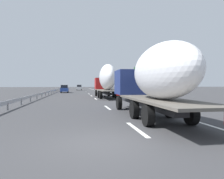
{
  "coord_description": "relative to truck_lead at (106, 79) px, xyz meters",
  "views": [
    {
      "loc": [
        -7.02,
        0.81,
        1.97
      ],
      "look_at": [
        22.98,
        -4.22,
        1.26
      ],
      "focal_mm": 34.18,
      "sensor_mm": 36.0,
      "label": 1
    }
  ],
  "objects": [
    {
      "name": "lane_stripe_4",
      "position": [
        13.72,
        1.8,
        -2.71
      ],
      "size": [
        3.2,
        0.2,
        0.01
      ],
      "primitive_type": "cube",
      "color": "white",
      "rests_on": "ground_plane"
    },
    {
      "name": "guardrail_median",
      "position": [
        18.71,
        9.6,
        -2.14
      ],
      "size": [
        94.0,
        0.1,
        0.76
      ],
      "color": "#9EA0A5",
      "rests_on": "ground_plane"
    },
    {
      "name": "lane_stripe_6",
      "position": [
        27.16,
        1.8,
        -2.71
      ],
      "size": [
        3.2,
        0.2,
        0.01
      ],
      "primitive_type": "cube",
      "color": "white",
      "rests_on": "ground_plane"
    },
    {
      "name": "tree_2",
      "position": [
        18.25,
        -9.42,
        1.22
      ],
      "size": [
        3.04,
        3.04,
        6.43
      ],
      "color": "#472D19",
      "rests_on": "ground_plane"
    },
    {
      "name": "ground_plane",
      "position": [
        15.71,
        3.6,
        -2.72
      ],
      "size": [
        260.0,
        260.0,
        0.0
      ],
      "primitive_type": "plane",
      "color": "#38383A"
    },
    {
      "name": "car_white_van",
      "position": [
        43.88,
        3.44,
        -1.77
      ],
      "size": [
        4.39,
        1.77,
        1.88
      ],
      "color": "white",
      "rests_on": "ground_plane"
    },
    {
      "name": "lane_stripe_5",
      "position": [
        28.03,
        1.8,
        -2.71
      ],
      "size": [
        3.2,
        0.2,
        0.01
      ],
      "primitive_type": "cube",
      "color": "white",
      "rests_on": "ground_plane"
    },
    {
      "name": "road_sign",
      "position": [
        16.82,
        -3.1,
        -0.66
      ],
      "size": [
        0.1,
        0.9,
        2.96
      ],
      "color": "gray",
      "rests_on": "ground_plane"
    },
    {
      "name": "edge_line_right",
      "position": [
        20.71,
        -1.9,
        -2.71
      ],
      "size": [
        110.0,
        0.2,
        0.01
      ],
      "primitive_type": "cube",
      "color": "white",
      "rests_on": "ground_plane"
    },
    {
      "name": "truck_lead",
      "position": [
        0.0,
        0.0,
        0.0
      ],
      "size": [
        13.16,
        2.55,
        4.87
      ],
      "color": "#B21919",
      "rests_on": "ground_plane"
    },
    {
      "name": "tree_0",
      "position": [
        48.73,
        -6.47,
        1.3
      ],
      "size": [
        3.6,
        3.6,
        6.46
      ],
      "color": "#472D19",
      "rests_on": "ground_plane"
    },
    {
      "name": "lane_stripe_1",
      "position": [
        -13.4,
        1.8,
        -2.71
      ],
      "size": [
        3.2,
        0.2,
        0.01
      ],
      "primitive_type": "cube",
      "color": "white",
      "rests_on": "ground_plane"
    },
    {
      "name": "tree_1",
      "position": [
        60.59,
        -8.41,
        1.85
      ],
      "size": [
        3.47,
        3.47,
        7.4
      ],
      "color": "#472D19",
      "rests_on": "ground_plane"
    },
    {
      "name": "lane_stripe_3",
      "position": [
        5.96,
        1.8,
        -2.71
      ],
      "size": [
        3.2,
        0.2,
        0.01
      ],
      "primitive_type": "cube",
      "color": "white",
      "rests_on": "ground_plane"
    },
    {
      "name": "lane_stripe_2",
      "position": [
        -2.06,
        1.8,
        -2.71
      ],
      "size": [
        3.2,
        0.2,
        0.01
      ],
      "primitive_type": "cube",
      "color": "white",
      "rests_on": "ground_plane"
    },
    {
      "name": "truck_trailing",
      "position": [
        -19.51,
        -0.0,
        -0.34
      ],
      "size": [
        12.54,
        2.55,
        4.12
      ],
      "color": "navy",
      "rests_on": "ground_plane"
    },
    {
      "name": "car_blue_sedan",
      "position": [
        21.44,
        7.24,
        -1.78
      ],
      "size": [
        4.8,
        1.83,
        1.86
      ],
      "color": "#28479E",
      "rests_on": "ground_plane"
    },
    {
      "name": "lane_stripe_0",
      "position": [
        -22.29,
        1.8,
        -2.71
      ],
      "size": [
        3.2,
        0.2,
        0.01
      ],
      "primitive_type": "cube",
      "color": "white",
      "rests_on": "ground_plane"
    },
    {
      "name": "lane_stripe_7",
      "position": [
        51.54,
        1.8,
        -2.71
      ],
      "size": [
        3.2,
        0.2,
        0.01
      ],
      "primitive_type": "cube",
      "color": "white",
      "rests_on": "ground_plane"
    }
  ]
}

